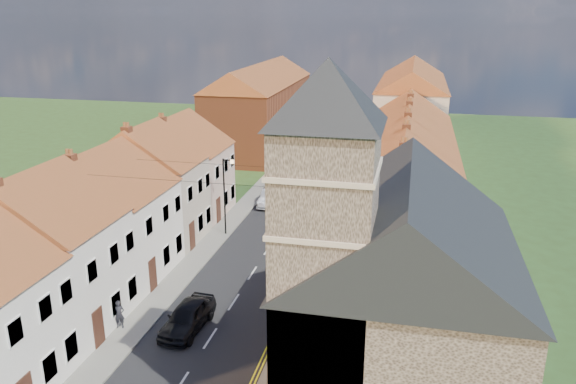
{
  "coord_description": "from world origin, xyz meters",
  "views": [
    {
      "loc": [
        9.78,
        -18.4,
        16.57
      ],
      "look_at": [
        0.82,
        21.08,
        3.5
      ],
      "focal_mm": 35.0,
      "sensor_mm": 36.0,
      "label": 1
    }
  ],
  "objects_px": {
    "car_mid": "(270,197)",
    "pedestrian_right_b": "(344,213)",
    "car_near": "(188,317)",
    "car_far": "(301,151)",
    "church": "(393,279)",
    "car_distant": "(330,131)",
    "pedestrian_right": "(307,325)",
    "pedestrian_left": "(119,314)",
    "lamppost": "(225,192)"
  },
  "relations": [
    {
      "from": "car_near",
      "to": "pedestrian_right",
      "type": "distance_m",
      "value": 6.61
    },
    {
      "from": "car_far",
      "to": "car_mid",
      "type": "bearing_deg",
      "value": -79.94
    },
    {
      "from": "church",
      "to": "pedestrian_right_b",
      "type": "distance_m",
      "value": 21.73
    },
    {
      "from": "church",
      "to": "car_far",
      "type": "relative_size",
      "value": 3.23
    },
    {
      "from": "lamppost",
      "to": "pedestrian_right",
      "type": "distance_m",
      "value": 16.14
    },
    {
      "from": "lamppost",
      "to": "car_near",
      "type": "distance_m",
      "value": 13.86
    },
    {
      "from": "lamppost",
      "to": "pedestrian_left",
      "type": "xyz_separation_m",
      "value": [
        -1.29,
        -14.22,
        -2.62
      ]
    },
    {
      "from": "church",
      "to": "pedestrian_right",
      "type": "relative_size",
      "value": 8.18
    },
    {
      "from": "church",
      "to": "car_distant",
      "type": "xyz_separation_m",
      "value": [
        -10.86,
        54.52,
        -5.23
      ]
    },
    {
      "from": "car_far",
      "to": "lamppost",
      "type": "bearing_deg",
      "value": -84.17
    },
    {
      "from": "church",
      "to": "car_near",
      "type": "xyz_separation_m",
      "value": [
        -10.86,
        3.3,
        -5.11
      ]
    },
    {
      "from": "car_distant",
      "to": "church",
      "type": "bearing_deg",
      "value": -73.81
    },
    {
      "from": "lamppost",
      "to": "car_mid",
      "type": "bearing_deg",
      "value": 78.94
    },
    {
      "from": "car_mid",
      "to": "car_distant",
      "type": "xyz_separation_m",
      "value": [
        0.81,
        30.15,
        -0.05
      ]
    },
    {
      "from": "pedestrian_right",
      "to": "lamppost",
      "type": "bearing_deg",
      "value": -55.54
    },
    {
      "from": "car_mid",
      "to": "pedestrian_left",
      "type": "distance_m",
      "value": 22.1
    },
    {
      "from": "church",
      "to": "car_mid",
      "type": "distance_m",
      "value": 27.52
    },
    {
      "from": "car_distant",
      "to": "pedestrian_right",
      "type": "bearing_deg",
      "value": -77.71
    },
    {
      "from": "car_near",
      "to": "car_far",
      "type": "bearing_deg",
      "value": 95.9
    },
    {
      "from": "lamppost",
      "to": "car_distant",
      "type": "bearing_deg",
      "value": 86.5
    },
    {
      "from": "car_distant",
      "to": "car_far",
      "type": "bearing_deg",
      "value": -92.98
    },
    {
      "from": "car_mid",
      "to": "car_distant",
      "type": "distance_m",
      "value": 30.16
    },
    {
      "from": "lamppost",
      "to": "car_far",
      "type": "xyz_separation_m",
      "value": [
        0.61,
        25.6,
        -2.86
      ]
    },
    {
      "from": "car_distant",
      "to": "pedestrian_right_b",
      "type": "distance_m",
      "value": 34.42
    },
    {
      "from": "car_far",
      "to": "car_distant",
      "type": "relative_size",
      "value": 1.01
    },
    {
      "from": "pedestrian_right",
      "to": "pedestrian_right_b",
      "type": "xyz_separation_m",
      "value": [
        -0.35,
        17.22,
        0.0
      ]
    },
    {
      "from": "car_far",
      "to": "pedestrian_right",
      "type": "distance_m",
      "value": 39.7
    },
    {
      "from": "lamppost",
      "to": "pedestrian_right_b",
      "type": "xyz_separation_m",
      "value": [
        8.57,
        4.0,
        -2.49
      ]
    },
    {
      "from": "car_near",
      "to": "car_far",
      "type": "xyz_separation_m",
      "value": [
        -1.7,
        38.98,
        -0.08
      ]
    },
    {
      "from": "lamppost",
      "to": "car_near",
      "type": "xyz_separation_m",
      "value": [
        2.31,
        -13.38,
        -2.77
      ]
    },
    {
      "from": "pedestrian_left",
      "to": "car_mid",
      "type": "bearing_deg",
      "value": 64.93
    },
    {
      "from": "pedestrian_left",
      "to": "pedestrian_right",
      "type": "xyz_separation_m",
      "value": [
        10.2,
        1.0,
        0.13
      ]
    },
    {
      "from": "car_mid",
      "to": "pedestrian_right_b",
      "type": "xyz_separation_m",
      "value": [
        7.06,
        -3.7,
        0.35
      ]
    },
    {
      "from": "car_mid",
      "to": "pedestrian_right",
      "type": "height_order",
      "value": "pedestrian_right"
    },
    {
      "from": "pedestrian_left",
      "to": "car_near",
      "type": "bearing_deg",
      "value": -4.7
    },
    {
      "from": "car_mid",
      "to": "car_far",
      "type": "height_order",
      "value": "car_mid"
    },
    {
      "from": "pedestrian_right",
      "to": "church",
      "type": "bearing_deg",
      "value": 141.43
    },
    {
      "from": "lamppost",
      "to": "pedestrian_right",
      "type": "bearing_deg",
      "value": -56.01
    },
    {
      "from": "car_distant",
      "to": "pedestrian_right",
      "type": "relative_size",
      "value": 2.51
    },
    {
      "from": "car_mid",
      "to": "pedestrian_right_b",
      "type": "bearing_deg",
      "value": -28.76
    },
    {
      "from": "lamppost",
      "to": "car_distant",
      "type": "distance_m",
      "value": 38.03
    },
    {
      "from": "lamppost",
      "to": "car_mid",
      "type": "relative_size",
      "value": 1.41
    },
    {
      "from": "car_near",
      "to": "car_distant",
      "type": "height_order",
      "value": "car_near"
    },
    {
      "from": "church",
      "to": "pedestrian_left",
      "type": "height_order",
      "value": "church"
    },
    {
      "from": "car_distant",
      "to": "pedestrian_left",
      "type": "height_order",
      "value": "pedestrian_left"
    },
    {
      "from": "church",
      "to": "car_mid",
      "type": "xyz_separation_m",
      "value": [
        -11.67,
        24.38,
        -5.18
      ]
    },
    {
      "from": "car_distant",
      "to": "pedestrian_right",
      "type": "distance_m",
      "value": 51.49
    },
    {
      "from": "lamppost",
      "to": "church",
      "type": "bearing_deg",
      "value": -51.7
    },
    {
      "from": "car_distant",
      "to": "pedestrian_left",
      "type": "distance_m",
      "value": 52.19
    },
    {
      "from": "car_near",
      "to": "car_distant",
      "type": "distance_m",
      "value": 51.23
    }
  ]
}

